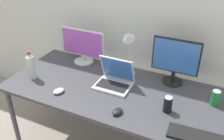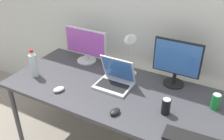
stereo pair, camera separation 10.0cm
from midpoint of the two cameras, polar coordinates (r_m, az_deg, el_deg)
The scene contains 12 objects.
wall_back at distance 2.40m, azimuth 5.04°, elevation 14.38°, with size 7.00×0.08×2.60m, color silver.
work_desk at distance 2.17m, azimuth -1.33°, elevation -5.39°, with size 1.85×0.84×0.74m.
monitor_left at distance 2.49m, azimuth -7.88°, elevation 5.58°, with size 0.46×0.19×0.35m.
monitor_center at distance 2.16m, azimuth 12.99°, elevation 2.29°, with size 0.40×0.18×0.41m.
laptop_silver at distance 2.15m, azimuth -0.66°, elevation -2.13°, with size 0.30×0.25×0.25m.
keyboard_main at distance 1.76m, azimuth 16.97°, elevation -14.34°, with size 0.36×0.13×0.02m, color black.
mouse_by_keyboard at distance 1.86m, azimuth -0.30°, elevation -9.51°, with size 0.06×0.09×0.04m, color black.
mouse_by_laptop at distance 2.13m, azimuth -13.42°, elevation -4.72°, with size 0.07×0.10×0.04m, color silver.
water_bottle at distance 2.35m, azimuth -19.19°, elevation 0.82°, with size 0.07×0.07×0.26m.
soda_can_near_keyboard at distance 2.05m, azimuth 21.27°, elevation -5.99°, with size 0.07×0.07×0.13m.
soda_can_by_laptop at distance 1.89m, azimuth 11.14°, elevation -7.75°, with size 0.07×0.07×0.13m.
desk_lamp at distance 2.17m, azimuth 2.46°, elevation 5.59°, with size 0.11×0.18×0.45m.
Camera 1 is at (0.76, -1.60, 1.94)m, focal length 40.00 mm.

